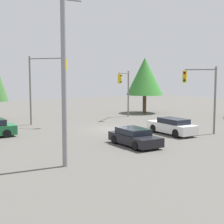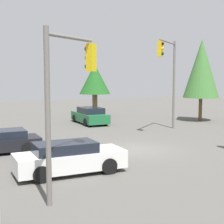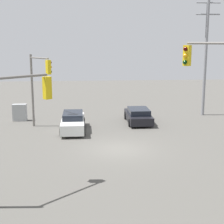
# 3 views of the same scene
# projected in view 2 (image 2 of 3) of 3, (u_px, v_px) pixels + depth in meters

# --- Properties ---
(ground_plane) EXTENTS (80.00, 80.00, 0.00)m
(ground_plane) POSITION_uv_depth(u_px,v_px,m) (135.00, 150.00, 19.83)
(ground_plane) COLOR #54514C
(sedan_green) EXTENTS (4.65, 2.05, 1.47)m
(sedan_green) POSITION_uv_depth(u_px,v_px,m) (90.00, 116.00, 30.36)
(sedan_green) COLOR #1E6638
(sedan_green) RESTS_ON ground_plane
(sedan_dark) EXTENTS (2.01, 4.44, 1.26)m
(sedan_dark) POSITION_uv_depth(u_px,v_px,m) (0.00, 142.00, 18.91)
(sedan_dark) COLOR black
(sedan_dark) RESTS_ON ground_plane
(sedan_white) EXTENTS (1.85, 4.79, 1.41)m
(sedan_white) POSITION_uv_depth(u_px,v_px,m) (69.00, 158.00, 14.92)
(sedan_white) COLOR silver
(sedan_white) RESTS_ON ground_plane
(traffic_signal_cross) EXTENTS (1.90, 2.44, 5.83)m
(traffic_signal_cross) POSITION_uv_depth(u_px,v_px,m) (67.00, 85.00, 11.88)
(traffic_signal_cross) COLOR slate
(traffic_signal_cross) RESTS_ON ground_plane
(traffic_signal_aux) EXTENTS (2.90, 3.36, 6.97)m
(traffic_signal_aux) POSITION_uv_depth(u_px,v_px,m) (169.00, 69.00, 25.89)
(traffic_signal_aux) COLOR slate
(traffic_signal_aux) RESTS_ON ground_plane
(tree_left) EXTENTS (3.32, 3.32, 7.60)m
(tree_left) POSITION_uv_depth(u_px,v_px,m) (201.00, 69.00, 31.76)
(tree_left) COLOR brown
(tree_left) RESTS_ON ground_plane
(tree_right) EXTENTS (3.25, 3.25, 5.46)m
(tree_right) POSITION_uv_depth(u_px,v_px,m) (95.00, 79.00, 35.81)
(tree_right) COLOR brown
(tree_right) RESTS_ON ground_plane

